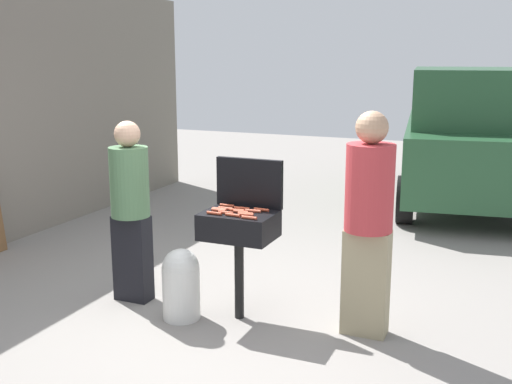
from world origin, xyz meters
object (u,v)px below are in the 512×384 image
Objects in this scene: hot_dog_0 at (226,213)px; hot_dog_9 at (219,210)px; hot_dog_14 at (246,214)px; hot_dog_7 at (241,212)px; person_left at (130,205)px; hot_dog_4 at (226,208)px; propane_tank at (181,283)px; bbq_grill at (239,229)px; parked_minivan at (473,136)px; hot_dog_5 at (214,213)px; hot_dog_11 at (242,208)px; hot_dog_8 at (237,210)px; hot_dog_12 at (227,206)px; hot_dog_6 at (220,209)px; hot_dog_10 at (246,215)px; hot_dog_3 at (249,218)px; person_right at (368,217)px; hot_dog_2 at (253,211)px; hot_dog_13 at (233,215)px; hot_dog_1 at (261,210)px.

hot_dog_9 is (-0.09, 0.05, 0.00)m from hot_dog_0.
hot_dog_9 is 0.25m from hot_dog_14.
hot_dog_7 is at bearing 8.15° from hot_dog_9.
person_left reaches higher than hot_dog_7.
hot_dog_4 is 0.74m from propane_tank.
hot_dog_0 is (-0.08, -0.09, 0.16)m from bbq_grill.
person_left is 5.85m from parked_minivan.
hot_dog_5 and hot_dog_7 have the same top height.
person_left reaches higher than hot_dog_9.
hot_dog_5 is 0.03× the size of parked_minivan.
hot_dog_11 is 0.03× the size of parked_minivan.
hot_dog_8 is at bearing -3.34° from person_left.
hot_dog_11 is 0.16m from hot_dog_12.
hot_dog_7 is at bearing -69.99° from hot_dog_11.
hot_dog_6 is at bearing 139.66° from hot_dog_0.
hot_dog_10 is at bearing -10.02° from hot_dog_9.
hot_dog_5 is 1.00× the size of hot_dog_6.
hot_dog_0 is at bearing 162.93° from hot_dog_3.
hot_dog_0 is at bearing -4.68° from person_right.
parked_minivan reaches higher than hot_dog_2.
hot_dog_13 is at bearing 8.03° from propane_tank.
hot_dog_5 is 1.00× the size of hot_dog_13.
parked_minivan reaches higher than hot_dog_10.
hot_dog_6 and hot_dog_13 have the same top height.
person_left is at bearing -178.95° from hot_dog_8.
hot_dog_1 is 0.21m from hot_dog_10.
hot_dog_1 is 0.30m from hot_dog_13.
hot_dog_8 is at bearing -38.40° from hot_dog_12.
person_left is at bearing 172.66° from hot_dog_13.
parked_minivan reaches higher than hot_dog_8.
hot_dog_1 is 1.00× the size of hot_dog_14.
hot_dog_7 is at bearing -18.38° from hot_dog_4.
hot_dog_13 is (0.18, -0.13, 0.00)m from hot_dog_6.
hot_dog_3 is at bearing -20.07° from hot_dog_9.
hot_dog_6 is 0.20m from hot_dog_7.
person_right is (1.20, 0.08, 0.03)m from hot_dog_4.
hot_dog_9 is (-0.16, -0.04, 0.16)m from bbq_grill.
bbq_grill is 5.48m from parked_minivan.
person_left is at bearing 171.15° from hot_dog_5.
hot_dog_0 is at bearing -9.43° from person_left.
hot_dog_8 is 1.00× the size of hot_dog_11.
hot_dog_12 is (-0.28, 0.23, 0.00)m from hot_dog_10.
hot_dog_13 is at bearing -11.72° from person_left.
hot_dog_2 is 1.00× the size of hot_dog_7.
person_right is (0.95, 0.07, 0.03)m from hot_dog_2.
hot_dog_9 is 1.00× the size of hot_dog_10.
parked_minivan is at bearing 74.56° from hot_dog_8.
hot_dog_5 is 1.00× the size of hot_dog_11.
hot_dog_6 is 1.00× the size of hot_dog_13.
hot_dog_4 is 0.25m from hot_dog_14.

